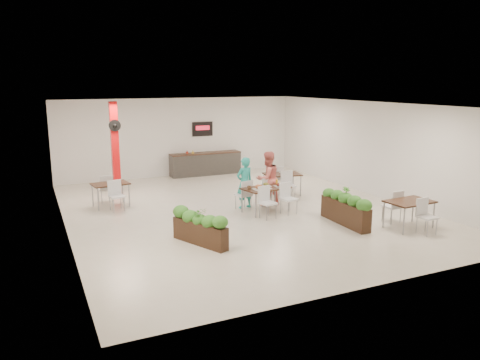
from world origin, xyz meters
The scene contains 12 objects.
ground centered at (0.00, 0.00, 0.00)m, with size 12.00×12.00×0.00m, color beige.
room_shell centered at (0.00, 0.00, 2.01)m, with size 10.10×12.10×3.22m.
red_column centered at (-3.00, 3.79, 1.64)m, with size 0.40×0.41×3.20m.
service_counter centered at (1.00, 5.65, 0.49)m, with size 3.00×0.64×2.20m.
main_table centered at (0.65, -0.46, 0.64)m, with size 1.53×1.82×0.92m.
diner_man centered at (0.26, 0.20, 0.80)m, with size 0.58×0.38×1.60m, color teal.
diner_woman centered at (1.06, 0.20, 0.86)m, with size 0.84×0.65×1.72m, color #F6766D.
planter_left centered at (-2.13, -2.35, 0.49)m, with size 0.95×1.64×0.91m.
planter_right centered at (2.06, -2.48, 0.50)m, with size 0.44×2.01×1.05m.
side_table_a centered at (-3.50, 2.09, 0.62)m, with size 1.18×1.66×0.92m.
side_table_b centered at (2.16, 1.20, 0.63)m, with size 1.33×1.67×0.92m.
side_table_c centered at (3.40, -3.47, 0.63)m, with size 1.28×1.64×0.92m.
Camera 1 is at (-5.73, -12.55, 3.88)m, focal length 35.00 mm.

